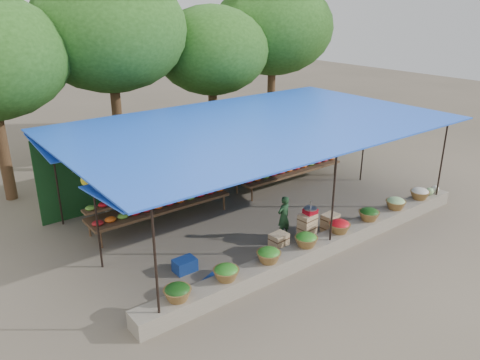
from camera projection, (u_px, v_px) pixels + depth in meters
ground at (256, 215)px, 13.99m from camera, size 60.00×60.00×0.00m
stone_curb at (325, 245)px, 11.88m from camera, size 10.60×0.55×0.40m
stall_canopy at (256, 128)px, 13.08m from camera, size 10.80×6.60×2.82m
produce_baskets at (323, 233)px, 11.69m from camera, size 8.98×0.58×0.34m
netting_backdrop at (198, 150)px, 15.88m from camera, size 10.60×0.06×2.50m
tree_row at (163, 38)px, 17.10m from camera, size 16.51×5.50×7.12m
fruit_table_left at (159, 202)px, 13.36m from camera, size 4.21×0.95×0.93m
fruit_table_right at (288, 167)px, 16.20m from camera, size 4.21×0.95×0.93m
crate_counter at (306, 230)px, 12.38m from camera, size 2.38×0.38×0.77m
weighing_scale at (310, 210)px, 12.25m from camera, size 0.34×0.34×0.37m
vendor_seated at (284, 217)px, 12.53m from camera, size 0.45×0.32×1.17m
customer_left at (115, 198)px, 13.14m from camera, size 0.87×0.72×1.62m
customer_mid at (223, 161)px, 15.79m from camera, size 1.32×0.99×1.83m
customer_right at (291, 148)px, 17.25m from camera, size 1.18×0.85×1.86m
blue_crate_front at (213, 287)px, 10.18m from camera, size 0.68×0.58×0.34m
blue_crate_back at (185, 265)px, 11.04m from camera, size 0.52×0.38×0.31m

